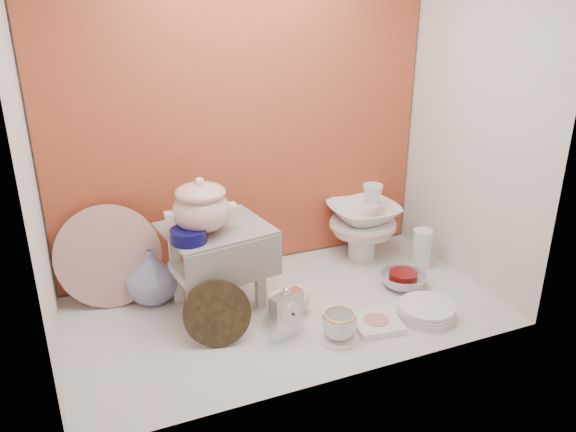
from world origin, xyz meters
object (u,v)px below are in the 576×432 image
object	(u,v)px
mantel_clock	(286,313)
dinner_plate_stack	(426,311)
step_stool	(217,266)
blue_white_vase	(152,275)
floral_platter	(108,256)
crystal_bowl	(403,280)
porcelain_tower	(363,222)
gold_rim_teacup	(339,325)
plush_pig	(289,299)
soup_tureen	(201,205)

from	to	relation	value
mantel_clock	dinner_plate_stack	world-z (taller)	mantel_clock
step_stool	mantel_clock	size ratio (longest dim) A/B	2.00
blue_white_vase	dinner_plate_stack	bearing A→B (deg)	-29.66
floral_platter	crystal_bowl	size ratio (longest dim) A/B	2.09
floral_platter	porcelain_tower	bearing A→B (deg)	-1.74
step_stool	crystal_bowl	distance (m)	0.85
step_stool	gold_rim_teacup	world-z (taller)	step_stool
mantel_clock	dinner_plate_stack	xyz separation A→B (m)	(0.59, -0.10, -0.07)
plush_pig	step_stool	bearing A→B (deg)	131.63
step_stool	floral_platter	bearing A→B (deg)	145.73
blue_white_vase	step_stool	bearing A→B (deg)	-28.65
step_stool	mantel_clock	distance (m)	0.39
step_stool	gold_rim_teacup	bearing A→B (deg)	-60.12
step_stool	blue_white_vase	size ratio (longest dim) A/B	1.74
crystal_bowl	soup_tureen	bearing A→B (deg)	170.70
step_stool	gold_rim_teacup	size ratio (longest dim) A/B	3.12
floral_platter	blue_white_vase	distance (m)	0.20
blue_white_vase	dinner_plate_stack	world-z (taller)	blue_white_vase
plush_pig	dinner_plate_stack	distance (m)	0.57
soup_tureen	gold_rim_teacup	bearing A→B (deg)	-44.27
mantel_clock	dinner_plate_stack	bearing A→B (deg)	-31.22
step_stool	floral_platter	distance (m)	0.47
dinner_plate_stack	porcelain_tower	distance (m)	0.63
gold_rim_teacup	mantel_clock	bearing A→B (deg)	150.39
gold_rim_teacup	dinner_plate_stack	bearing A→B (deg)	0.23
step_stool	soup_tureen	xyz separation A→B (m)	(-0.06, -0.04, 0.30)
soup_tureen	blue_white_vase	size ratio (longest dim) A/B	1.14
soup_tureen	plush_pig	world-z (taller)	soup_tureen
blue_white_vase	porcelain_tower	size ratio (longest dim) A/B	0.63
step_stool	dinner_plate_stack	xyz separation A→B (m)	(0.77, -0.44, -0.15)
floral_platter	crystal_bowl	bearing A→B (deg)	-17.10
crystal_bowl	porcelain_tower	bearing A→B (deg)	93.56
gold_rim_teacup	step_stool	bearing A→B (deg)	128.65
dinner_plate_stack	crystal_bowl	world-z (taller)	crystal_bowl
soup_tureen	porcelain_tower	size ratio (longest dim) A/B	0.71
porcelain_tower	floral_platter	bearing A→B (deg)	178.26
floral_platter	plush_pig	bearing A→B (deg)	-30.57
floral_platter	dinner_plate_stack	xyz separation A→B (m)	(1.18, -0.64, -0.19)
crystal_bowl	dinner_plate_stack	bearing A→B (deg)	-102.09
blue_white_vase	porcelain_tower	xyz separation A→B (m)	(1.05, 0.02, 0.07)
blue_white_vase	mantel_clock	xyz separation A→B (m)	(0.43, -0.48, -0.02)
blue_white_vase	crystal_bowl	world-z (taller)	blue_white_vase
step_stool	mantel_clock	world-z (taller)	step_stool
step_stool	soup_tureen	bearing A→B (deg)	-158.09
mantel_clock	crystal_bowl	xyz separation A→B (m)	(0.65, 0.16, -0.07)
floral_platter	gold_rim_teacup	size ratio (longest dim) A/B	3.31
crystal_bowl	porcelain_tower	distance (m)	0.38
dinner_plate_stack	plush_pig	bearing A→B (deg)	154.44
soup_tureen	blue_white_vase	distance (m)	0.44
floral_platter	mantel_clock	bearing A→B (deg)	-42.31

